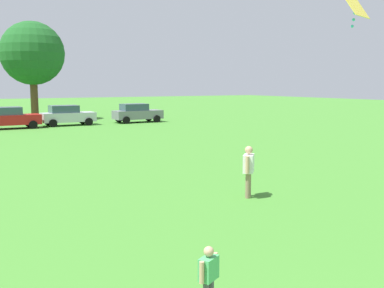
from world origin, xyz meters
TOP-DOWN VIEW (x-y plane):
  - child_kite_flyer at (0.16, 4.05)m, footprint 0.44×0.33m
  - adult_bystander at (4.92, 9.44)m, footprint 0.57×0.58m
  - kite at (9.18, 9.36)m, footprint 1.41×0.99m
  - parked_car_red_1 at (1.75, 35.78)m, footprint 4.30×2.02m
  - parked_car_silver_2 at (6.31, 36.36)m, footprint 4.30×2.02m
  - parked_car_gray_3 at (12.53, 36.30)m, footprint 4.30×2.02m
  - tree_far_right at (5.12, 43.69)m, footprint 5.95×5.95m

SIDE VIEW (x-z plane):
  - child_kite_flyer at x=0.16m, z-range 0.10..1.13m
  - parked_car_red_1 at x=1.75m, z-range 0.02..1.70m
  - parked_car_silver_2 at x=6.31m, z-range 0.02..1.70m
  - parked_car_gray_3 at x=12.53m, z-range 0.02..1.70m
  - adult_bystander at x=4.92m, z-range 0.15..1.74m
  - kite at x=9.18m, z-range 5.45..6.59m
  - tree_far_right at x=5.12m, z-range 1.62..10.90m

